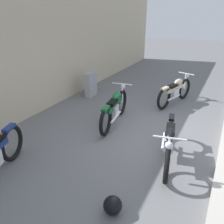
% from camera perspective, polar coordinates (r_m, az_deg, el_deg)
% --- Properties ---
extents(ground_plane, '(40.00, 40.00, 0.00)m').
position_cam_1_polar(ground_plane, '(5.78, 10.97, -6.44)').
color(ground_plane, slate).
extents(building_wall, '(18.00, 0.30, 3.27)m').
position_cam_1_polar(building_wall, '(7.09, -19.06, 12.51)').
color(building_wall, beige).
rests_on(building_wall, ground_plane).
extents(stone_marker, '(0.58, 0.25, 0.83)m').
position_cam_1_polar(stone_marker, '(8.38, -5.08, 6.63)').
color(stone_marker, '#9E9EA3').
rests_on(stone_marker, ground_plane).
extents(helmet, '(0.29, 0.29, 0.29)m').
position_cam_1_polar(helmet, '(3.84, 0.15, -21.34)').
color(helmet, black).
rests_on(helmet, ground_plane).
extents(motorcycle_black, '(1.96, 0.66, 0.89)m').
position_cam_1_polar(motorcycle_black, '(4.86, 13.42, -7.04)').
color(motorcycle_black, black).
rests_on(motorcycle_black, ground_plane).
extents(motorcycle_cream, '(1.92, 0.76, 0.88)m').
position_cam_1_polar(motorcycle_cream, '(7.88, 14.83, 4.89)').
color(motorcycle_cream, black).
rests_on(motorcycle_cream, ground_plane).
extents(motorcycle_green, '(2.05, 0.61, 0.92)m').
position_cam_1_polar(motorcycle_green, '(6.27, 0.67, 1.03)').
color(motorcycle_green, black).
rests_on(motorcycle_green, ground_plane).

